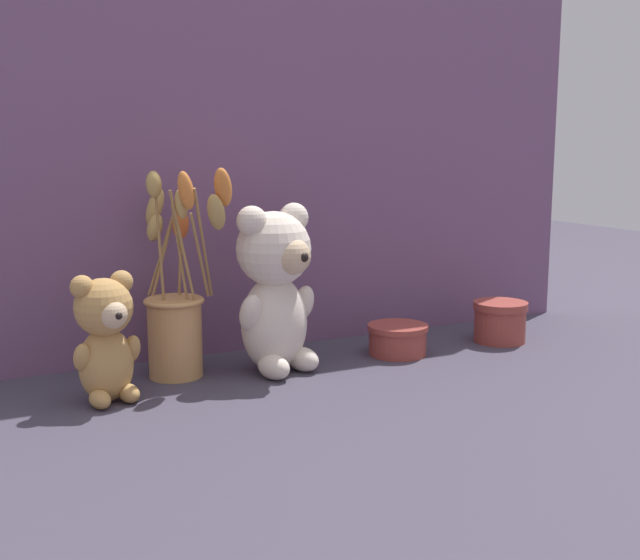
% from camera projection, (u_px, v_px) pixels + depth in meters
% --- Properties ---
extents(ground_plane, '(4.00, 4.00, 0.00)m').
position_uv_depth(ground_plane, '(326.00, 368.00, 1.27)').
color(ground_plane, '#3D3847').
extents(backdrop_wall, '(1.21, 0.02, 0.78)m').
position_uv_depth(backdrop_wall, '(281.00, 120.00, 1.35)').
color(backdrop_wall, '#704C70').
rests_on(backdrop_wall, ground).
extents(teddy_bear_large, '(0.15, 0.13, 0.26)m').
position_uv_depth(teddy_bear_large, '(276.00, 286.00, 1.23)').
color(teddy_bear_large, beige).
rests_on(teddy_bear_large, ground).
extents(teddy_bear_medium, '(0.10, 0.09, 0.18)m').
position_uv_depth(teddy_bear_medium, '(106.00, 336.00, 1.09)').
color(teddy_bear_medium, tan).
rests_on(teddy_bear_medium, ground).
extents(flower_vase, '(0.13, 0.15, 0.32)m').
position_uv_depth(flower_vase, '(177.00, 308.00, 1.21)').
color(flower_vase, tan).
rests_on(flower_vase, ground).
extents(decorative_tin_tall, '(0.10, 0.10, 0.05)m').
position_uv_depth(decorative_tin_tall, '(398.00, 339.00, 1.34)').
color(decorative_tin_tall, '#993D33').
rests_on(decorative_tin_tall, ground).
extents(decorative_tin_short, '(0.10, 0.10, 0.07)m').
position_uv_depth(decorative_tin_short, '(500.00, 321.00, 1.43)').
color(decorative_tin_short, '#993D33').
rests_on(decorative_tin_short, ground).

